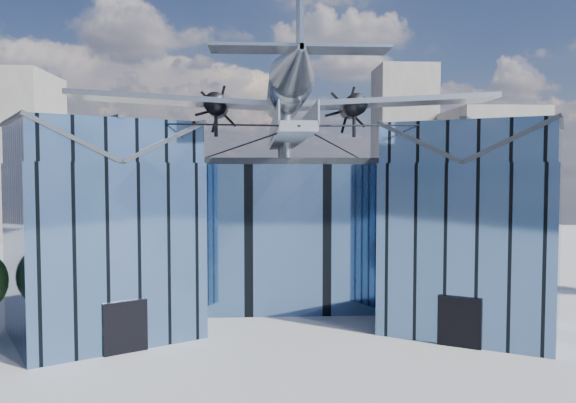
{
  "coord_description": "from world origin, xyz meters",
  "views": [
    {
      "loc": [
        -1.93,
        -32.44,
        9.01
      ],
      "look_at": [
        0.0,
        2.0,
        7.2
      ],
      "focal_mm": 35.0,
      "sensor_mm": 36.0,
      "label": 1
    }
  ],
  "objects": [
    {
      "name": "bg_towers",
      "position": [
        1.45,
        50.49,
        10.01
      ],
      "size": [
        77.0,
        24.5,
        26.0
      ],
      "color": "gray",
      "rests_on": "ground"
    },
    {
      "name": "museum",
      "position": [
        0.0,
        5.82,
        5.54
      ],
      "size": [
        32.88,
        24.5,
        17.6
      ],
      "color": "#4D709E",
      "rests_on": "ground"
    },
    {
      "name": "ground_plane",
      "position": [
        0.0,
        0.0,
        0.0
      ],
      "size": [
        120.0,
        120.0,
        0.0
      ],
      "primitive_type": "plane",
      "color": "gray"
    }
  ]
}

